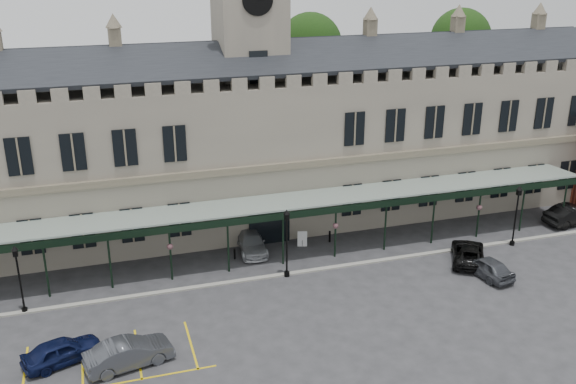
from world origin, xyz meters
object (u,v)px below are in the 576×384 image
object	(u,v)px
clock_tower	(250,63)
car_right_a	(487,267)
lamp_post_left	(19,273)
car_left_a	(62,351)
sign_board	(302,239)
lamp_post_mid	(287,237)
traffic_cone	(486,263)
station_building	(252,145)
car_van	(468,253)
lamp_post_right	(517,210)
car_taxi	(251,242)
car_left_b	(129,353)
car_right_b	(573,214)

from	to	relation	value
clock_tower	car_right_a	size ratio (longest dim) A/B	5.87
lamp_post_left	car_left_a	xyz separation A→B (m)	(2.42, -6.18, -2.01)
sign_board	lamp_post_mid	bearing A→B (deg)	-104.25
clock_tower	car_left_a	world-z (taller)	clock_tower
traffic_cone	clock_tower	bearing A→B (deg)	135.28
station_building	car_van	bearing A→B (deg)	-43.44
station_building	car_left_a	distance (m)	23.03
lamp_post_right	lamp_post_mid	bearing A→B (deg)	179.10
lamp_post_right	car_right_a	size ratio (longest dim) A/B	1.15
lamp_post_left	car_left_a	distance (m)	6.94
car_left_a	car_van	world-z (taller)	car_left_a
car_taxi	lamp_post_mid	bearing A→B (deg)	-69.76
lamp_post_left	car_left_b	bearing A→B (deg)	-51.92
lamp_post_left	car_van	xyz separation A→B (m)	(30.42, -1.98, -2.06)
sign_board	station_building	bearing A→B (deg)	126.02
station_building	lamp_post_mid	xyz separation A→B (m)	(-0.30, -10.58, -3.49)
traffic_cone	car_van	xyz separation A→B (m)	(-0.73, 1.19, 0.31)
sign_board	traffic_cone	bearing A→B (deg)	-15.37
clock_tower	lamp_post_mid	distance (m)	14.72
clock_tower	car_left_b	bearing A→B (deg)	-122.61
lamp_post_right	station_building	bearing A→B (deg)	148.57
car_left_a	lamp_post_right	bearing A→B (deg)	-100.14
clock_tower	car_left_a	xyz separation A→B (m)	(-15.00, -16.60, -12.38)
clock_tower	car_right_a	distance (m)	23.21
car_left_a	traffic_cone	bearing A→B (deg)	-103.94
lamp_post_right	car_van	world-z (taller)	lamp_post_right
lamp_post_left	lamp_post_mid	size ratio (longest dim) A/B	0.92
traffic_cone	car_left_b	xyz separation A→B (m)	(-25.23, -4.38, 0.41)
traffic_cone	car_taxi	xyz separation A→B (m)	(-15.40, 7.60, 0.32)
sign_board	car_van	distance (m)	12.31
lamp_post_right	car_left_b	bearing A→B (deg)	-166.52
car_taxi	car_right_b	distance (m)	26.83
station_building	clock_tower	xyz separation A→B (m)	(0.00, 0.09, 6.64)
lamp_post_left	car_right_a	world-z (taller)	lamp_post_left
lamp_post_left	car_left_b	size ratio (longest dim) A/B	0.97
car_right_a	sign_board	bearing A→B (deg)	-48.46
traffic_cone	car_van	world-z (taller)	car_van
sign_board	car_left_a	bearing A→B (deg)	-132.87
clock_tower	car_left_a	distance (m)	25.57
station_building	car_left_a	size ratio (longest dim) A/B	14.03
station_building	lamp_post_right	distance (m)	21.15
lamp_post_left	car_taxi	distance (m)	16.49
lamp_post_mid	car_van	distance (m)	13.60
station_building	traffic_cone	world-z (taller)	station_building
car_taxi	traffic_cone	bearing A→B (deg)	-22.41
car_left_b	car_right_a	xyz separation A→B (m)	(24.50, 3.27, -0.06)
lamp_post_mid	car_right_b	bearing A→B (deg)	4.08
car_left_b	car_right_b	world-z (taller)	car_right_b
traffic_cone	car_right_a	xyz separation A→B (m)	(-0.73, -1.11, 0.35)
lamp_post_right	car_right_b	size ratio (longest dim) A/B	0.96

